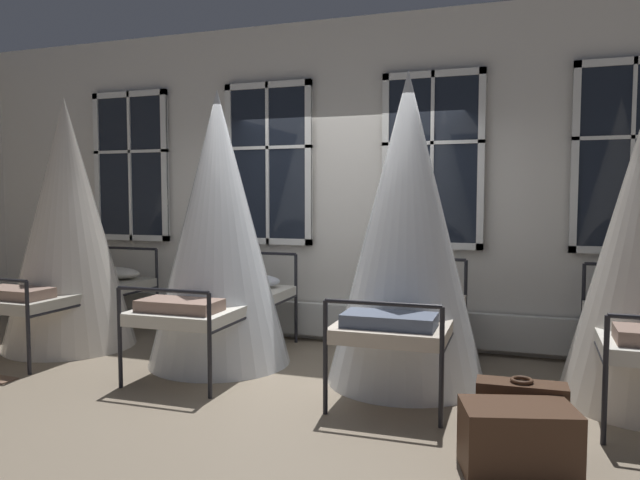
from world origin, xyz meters
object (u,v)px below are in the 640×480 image
at_px(cot_third, 407,232).
at_px(suitcase_dark, 521,416).
at_px(cot_second, 219,231).
at_px(travel_trunk, 518,440).
at_px(cot_first, 68,226).

bearing_deg(cot_third, suitcase_dark, -141.22).
relative_size(cot_second, travel_trunk, 4.13).
bearing_deg(cot_second, suitcase_dark, -113.64).
distance_m(cot_first, travel_trunk, 5.05).
bearing_deg(travel_trunk, cot_second, 151.01).
bearing_deg(suitcase_dark, cot_first, 163.32).
xyz_separation_m(cot_first, suitcase_dark, (4.67, -1.24, -1.08)).
height_order(cot_third, suitcase_dark, cot_third).
bearing_deg(cot_third, travel_trunk, -148.85).
distance_m(cot_second, suitcase_dark, 3.24).
distance_m(cot_third, travel_trunk, 2.13).
relative_size(suitcase_dark, travel_trunk, 0.88).
height_order(cot_second, travel_trunk, cot_second).
height_order(suitcase_dark, travel_trunk, suitcase_dark).
bearing_deg(suitcase_dark, cot_third, 127.82).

